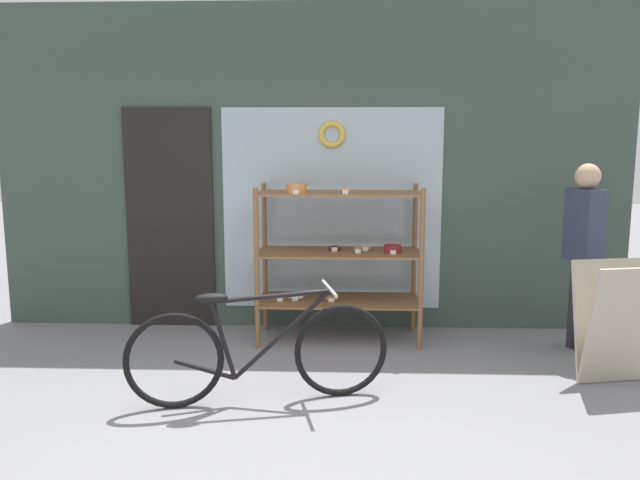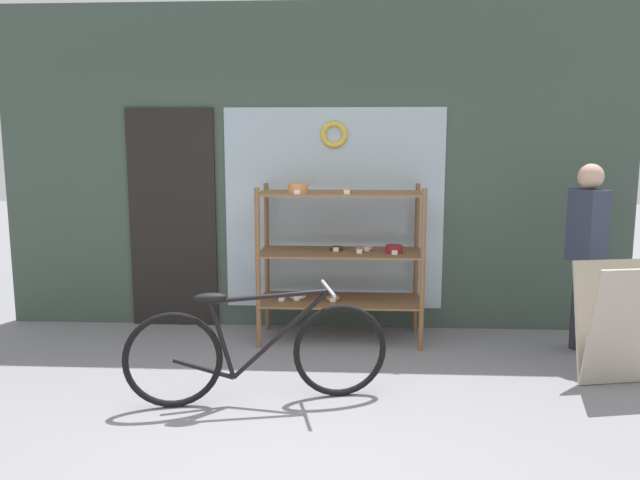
% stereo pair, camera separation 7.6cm
% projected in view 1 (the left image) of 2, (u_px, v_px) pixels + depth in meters
% --- Properties ---
extents(ground_plane, '(30.00, 30.00, 0.00)m').
position_uv_depth(ground_plane, '(288.00, 450.00, 3.65)').
color(ground_plane, gray).
extents(storefront_facade, '(6.00, 0.13, 3.05)m').
position_uv_depth(storefront_facade, '(307.00, 172.00, 5.91)').
color(storefront_facade, '#3D4C42').
rests_on(storefront_facade, ground_plane).
extents(display_case, '(1.45, 0.59, 1.43)m').
position_uv_depth(display_case, '(338.00, 250.00, 5.57)').
color(display_case, brown).
rests_on(display_case, ground_plane).
extents(bicycle, '(1.78, 0.56, 0.80)m').
position_uv_depth(bicycle, '(258.00, 352.00, 4.27)').
color(bicycle, black).
rests_on(bicycle, ground_plane).
extents(sandwich_board, '(0.63, 0.49, 0.90)m').
position_uv_depth(sandwich_board, '(617.00, 323.00, 4.61)').
color(sandwich_board, '#B2A893').
rests_on(sandwich_board, ground_plane).
extents(pedestrian, '(0.27, 0.36, 1.61)m').
position_uv_depth(pedestrian, '(583.00, 242.00, 5.28)').
color(pedestrian, '#282833').
rests_on(pedestrian, ground_plane).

